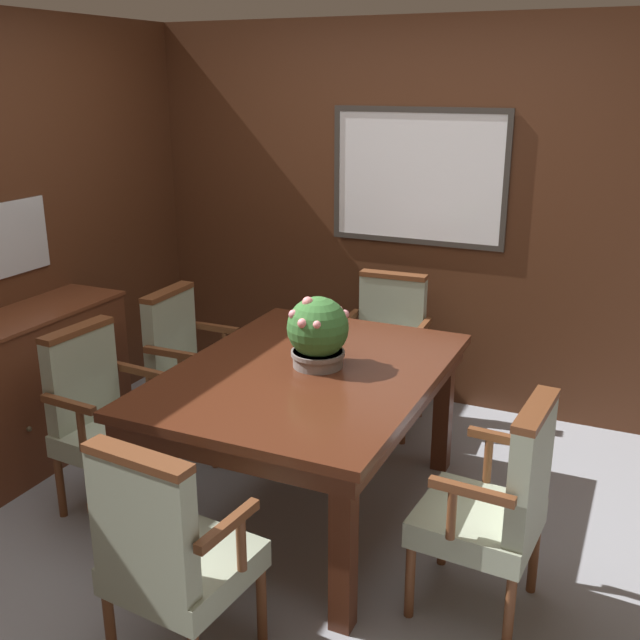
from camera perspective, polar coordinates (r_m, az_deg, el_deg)
ground_plane at (r=3.80m, az=-4.73°, el=-15.50°), size 14.00×14.00×0.00m
wall_back at (r=4.95m, az=5.61°, el=7.91°), size 7.20×0.08×2.45m
dining_table at (r=3.60m, az=-1.00°, el=-5.16°), size 1.19×1.62×0.77m
chair_head_near at (r=2.81m, az=-11.42°, el=-16.86°), size 0.54×0.50×0.94m
chair_left_far at (r=4.41m, az=-9.96°, el=-3.38°), size 0.47×0.51×0.94m
chair_right_near at (r=3.10m, az=13.34°, el=-13.34°), size 0.49×0.53×0.94m
chair_head_far at (r=4.67m, az=5.06°, el=-1.96°), size 0.52×0.49×0.94m
chair_left_near at (r=3.88m, az=-16.27°, el=-6.93°), size 0.50×0.53×0.94m
potted_plant at (r=3.54m, az=-0.16°, el=-0.96°), size 0.30×0.31×0.35m
sideboard_cabinet at (r=4.50m, az=-20.97°, el=-4.83°), size 0.44×1.19×0.87m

